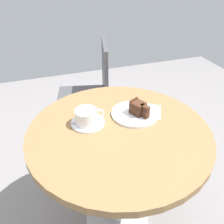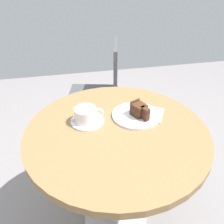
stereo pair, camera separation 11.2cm
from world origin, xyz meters
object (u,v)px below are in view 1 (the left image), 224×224
Objects in this scene: saucer at (88,123)px; cafe_chair at (93,89)px; teaspoon at (78,125)px; cake_plate at (135,114)px; cake_slice at (139,108)px; fork at (134,120)px; napkin at (146,111)px; coffee_cup at (87,116)px.

cafe_chair is at bearing 74.01° from saucer.
cake_plate is (0.29, 0.01, -0.01)m from teaspoon.
cake_slice reaches higher than cake_plate.
fork reaches higher than teaspoon.
cake_plate is 0.68m from cafe_chair.
saucer is at bearing 179.58° from cake_plate.
fork is at bearing -115.16° from cake_plate.
fork is 0.74m from cafe_chair.
cafe_chair reaches higher than napkin.
coffee_cup is at bearing 176.61° from cake_slice.
cafe_chair is at bearing -58.91° from teaspoon.
fork is (0.21, -0.06, 0.01)m from saucer.
cake_slice is (0.25, -0.02, 0.04)m from saucer.
napkin is (0.06, 0.01, -0.00)m from cake_plate.
coffee_cup is 0.06m from teaspoon.
saucer is at bearing 33.35° from coffee_cup.
coffee_cup is at bearing -177.74° from napkin.
cake_plate is (0.24, 0.00, -0.04)m from coffee_cup.
cake_plate is at bearing -127.51° from teaspoon.
cake_plate is at bearing 124.66° from cake_slice.
teaspoon is at bearing -17.67° from fork.
saucer is 0.68× the size of cake_plate.
coffee_cup is 0.31m from napkin.
cafe_chair is (0.19, 0.65, -0.19)m from saucer.
teaspoon is (-0.04, -0.01, -0.03)m from coffee_cup.
teaspoon is 0.79× the size of cake_slice.
fork is 0.70× the size of napkin.
saucer is 0.05m from teaspoon.
saucer is at bearing -22.86° from fork.
napkin is (0.35, 0.02, -0.01)m from teaspoon.
cake_plate is 1.15× the size of napkin.
coffee_cup reaches higher than cake_plate.
saucer is 0.18× the size of cafe_chair.
teaspoon is 0.29m from cake_plate.
cake_slice is at bearing -3.39° from coffee_cup.
cake_slice is 0.73× the size of fork.
coffee_cup reaches higher than fork.
fork reaches higher than napkin.
fork is at bearing -140.16° from teaspoon.
cafe_chair is (0.19, 0.65, -0.23)m from coffee_cup.
coffee_cup is at bearing -2.96° from cafe_chair.
coffee_cup is (-0.00, -0.00, 0.04)m from saucer.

